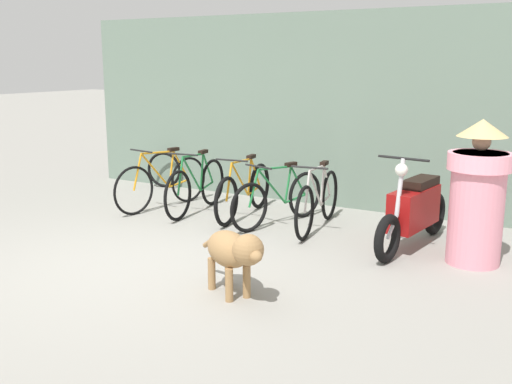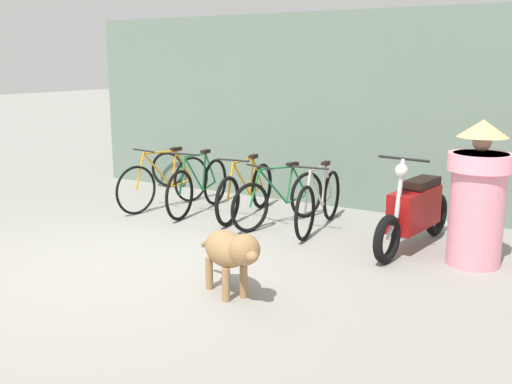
{
  "view_description": "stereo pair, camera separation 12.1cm",
  "coord_description": "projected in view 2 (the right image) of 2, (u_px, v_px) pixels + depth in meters",
  "views": [
    {
      "loc": [
        4.14,
        -4.58,
        2.11
      ],
      "look_at": [
        0.86,
        1.24,
        0.65
      ],
      "focal_mm": 42.0,
      "sensor_mm": 36.0,
      "label": 1
    },
    {
      "loc": [
        4.25,
        -4.52,
        2.11
      ],
      "look_at": [
        0.86,
        1.24,
        0.65
      ],
      "focal_mm": 42.0,
      "sensor_mm": 36.0,
      "label": 2
    }
  ],
  "objects": [
    {
      "name": "bicycle_4",
      "position": [
        319.0,
        202.0,
        7.62
      ],
      "size": [
        0.46,
        1.74,
        0.88
      ],
      "rotation": [
        0.0,
        0.0,
        -1.46
      ],
      "color": "black",
      "rests_on": "ground"
    },
    {
      "name": "bicycle_0",
      "position": [
        165.0,
        183.0,
        8.76
      ],
      "size": [
        0.47,
        1.72,
        0.9
      ],
      "rotation": [
        0.0,
        0.0,
        -1.76
      ],
      "color": "black",
      "rests_on": "ground"
    },
    {
      "name": "spare_tire_left",
      "position": [
        168.0,
        169.0,
        10.22
      ],
      "size": [
        0.6,
        0.19,
        0.61
      ],
      "rotation": [
        0.0,
        0.0,
        0.24
      ],
      "color": "black",
      "rests_on": "ground"
    },
    {
      "name": "stray_dog",
      "position": [
        230.0,
        251.0,
        5.41
      ],
      "size": [
        0.96,
        0.65,
        0.66
      ],
      "rotation": [
        0.0,
        0.0,
        5.76
      ],
      "color": "#997247",
      "rests_on": "ground"
    },
    {
      "name": "bicycle_2",
      "position": [
        246.0,
        192.0,
        8.26
      ],
      "size": [
        0.46,
        1.75,
        0.86
      ],
      "rotation": [
        0.0,
        0.0,
        -1.47
      ],
      "color": "black",
      "rests_on": "ground"
    },
    {
      "name": "bicycle_3",
      "position": [
        280.0,
        199.0,
        7.85
      ],
      "size": [
        0.59,
        1.64,
        0.83
      ],
      "rotation": [
        0.0,
        0.0,
        -1.85
      ],
      "color": "black",
      "rests_on": "ground"
    },
    {
      "name": "motorcycle",
      "position": [
        414.0,
        211.0,
        6.82
      ],
      "size": [
        0.58,
        1.88,
        1.11
      ],
      "rotation": [
        0.0,
        0.0,
        -1.71
      ],
      "color": "black",
      "rests_on": "ground"
    },
    {
      "name": "bicycle_1",
      "position": [
        198.0,
        187.0,
        8.51
      ],
      "size": [
        0.46,
        1.69,
        0.9
      ],
      "rotation": [
        0.0,
        0.0,
        -1.47
      ],
      "color": "black",
      "rests_on": "ground"
    },
    {
      "name": "ground_plane",
      "position": [
        128.0,
        264.0,
        6.36
      ],
      "size": [
        60.0,
        60.0,
        0.0
      ],
      "primitive_type": "plane",
      "color": "gray"
    },
    {
      "name": "person_in_robes",
      "position": [
        478.0,
        194.0,
        6.2
      ],
      "size": [
        0.71,
        0.71,
        1.54
      ],
      "rotation": [
        0.0,
        0.0,
        3.06
      ],
      "color": "pink",
      "rests_on": "ground"
    },
    {
      "name": "shop_wall_back",
      "position": [
        287.0,
        109.0,
        9.12
      ],
      "size": [
        7.12,
        0.2,
        2.81
      ],
      "color": "slate",
      "rests_on": "ground"
    }
  ]
}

